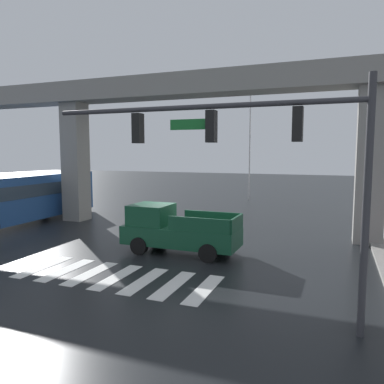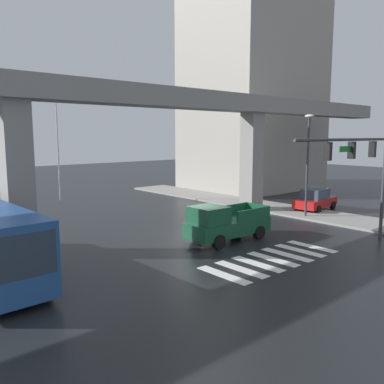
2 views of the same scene
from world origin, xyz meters
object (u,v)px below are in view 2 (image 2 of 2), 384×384
at_px(pickup_truck, 224,224).
at_px(flagpole, 58,130).
at_px(sedan_red, 315,199).
at_px(traffic_signal_mast, 362,160).
at_px(street_lamp_near_corner, 308,153).

distance_m(pickup_truck, flagpole, 20.36).
relative_size(sedan_red, flagpole, 0.41).
xyz_separation_m(traffic_signal_mast, street_lamp_near_corner, (4.38, 6.04, 0.01)).
xyz_separation_m(pickup_truck, sedan_red, (12.01, 1.88, -0.14)).
height_order(sedan_red, street_lamp_near_corner, street_lamp_near_corner).
relative_size(pickup_truck, street_lamp_near_corner, 0.71).
relative_size(pickup_truck, flagpole, 0.47).
bearing_deg(flagpole, pickup_truck, -87.15).
height_order(pickup_truck, street_lamp_near_corner, street_lamp_near_corner).
relative_size(pickup_truck, traffic_signal_mast, 0.59).
xyz_separation_m(pickup_truck, traffic_signal_mast, (4.57, -5.33, 3.56)).
xyz_separation_m(pickup_truck, street_lamp_near_corner, (8.95, 0.71, 3.57)).
distance_m(traffic_signal_mast, street_lamp_near_corner, 7.46).
xyz_separation_m(sedan_red, flagpole, (-12.99, 17.75, 5.45)).
bearing_deg(pickup_truck, sedan_red, 8.87).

